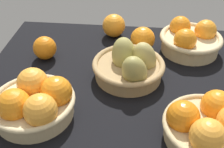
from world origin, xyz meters
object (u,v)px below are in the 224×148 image
Objects in this scene: basket_near_right at (209,125)px; basket_near_left at (35,102)px; basket_center_pears at (131,66)px; basket_far_right at (190,39)px; loose_orange_side_gap at (143,39)px; loose_orange_back_gap at (45,48)px; loose_orange_front_gap at (114,26)px.

basket_near_right is 41.46cm from basket_near_left.
basket_center_pears is 1.04× the size of basket_near_left.
loose_orange_side_gap is at bearing -175.27° from basket_far_right.
basket_far_right reaches higher than loose_orange_side_gap.
basket_near_left reaches higher than loose_orange_back_gap.
basket_far_right is at bearing 89.35° from basket_near_right.
loose_orange_back_gap is at bearing 101.42° from basket_near_left.
basket_far_right is 25.59cm from basket_center_pears.
basket_center_pears is at bearing 131.34° from basket_near_right.
basket_center_pears reaches higher than basket_near_left.
basket_center_pears reaches higher than basket_near_right.
loose_orange_front_gap reaches higher than loose_orange_back_gap.
loose_orange_side_gap is at bearing 78.36° from basket_center_pears.
loose_orange_side_gap is at bearing 14.54° from loose_orange_back_gap.
basket_center_pears is 28.14cm from basket_near_right.
basket_near_left is at bearing -127.58° from loose_orange_side_gap.
basket_far_right is at bearing -15.57° from loose_orange_front_gap.
basket_center_pears is 28.98cm from loose_orange_back_gap.
basket_center_pears reaches higher than basket_far_right.
basket_far_right is 2.48× the size of loose_orange_front_gap.
loose_orange_front_gap is (-7.24, 24.42, 0.04)cm from basket_center_pears.
basket_near_left is at bearing 175.65° from basket_near_right.
basket_near_left is 2.84× the size of loose_orange_back_gap.
loose_orange_side_gap is at bearing 52.42° from basket_near_left.
basket_far_right is at bearing 41.96° from basket_center_pears.
basket_near_left reaches higher than loose_orange_front_gap.
basket_near_left is (-41.77, -35.09, 0.20)cm from basket_far_right.
basket_near_left is 2.55× the size of loose_orange_front_gap.
basket_near_right reaches higher than loose_orange_back_gap.
basket_near_left is (-41.33, 3.15, 0.50)cm from basket_near_right.
loose_orange_back_gap is at bearing -168.69° from basket_far_right.
basket_far_right reaches higher than basket_near_right.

